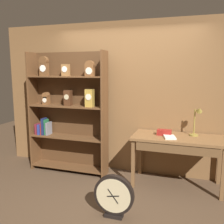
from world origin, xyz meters
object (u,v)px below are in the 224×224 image
(workbench, at_px, (178,143))
(bookshelf, at_px, (67,112))
(desk_lamp, at_px, (197,120))
(open_repair_manual, at_px, (170,137))
(toolbox_small, at_px, (164,132))
(round_clock_large, at_px, (114,196))

(workbench, bearing_deg, bookshelf, 178.26)
(desk_lamp, xyz_separation_m, open_repair_manual, (-0.37, -0.23, -0.24))
(toolbox_small, relative_size, round_clock_large, 0.40)
(toolbox_small, bearing_deg, workbench, -13.30)
(bookshelf, bearing_deg, open_repair_manual, -4.69)
(bookshelf, distance_m, desk_lamp, 2.14)
(toolbox_small, relative_size, open_repair_manual, 0.99)
(bookshelf, bearing_deg, workbench, -1.74)
(desk_lamp, xyz_separation_m, toolbox_small, (-0.47, -0.09, -0.21))
(round_clock_large, bearing_deg, workbench, 58.60)
(open_repair_manual, height_order, round_clock_large, open_repair_manual)
(open_repair_manual, bearing_deg, workbench, 22.14)
(bookshelf, bearing_deg, toolbox_small, -0.26)
(desk_lamp, bearing_deg, toolbox_small, -169.35)
(bookshelf, height_order, toolbox_small, bookshelf)
(bookshelf, relative_size, workbench, 1.54)
(round_clock_large, bearing_deg, toolbox_small, 68.25)
(desk_lamp, bearing_deg, open_repair_manual, -148.71)
(toolbox_small, distance_m, open_repair_manual, 0.17)
(bookshelf, distance_m, open_repair_manual, 1.80)
(workbench, xyz_separation_m, toolbox_small, (-0.21, 0.05, 0.13))
(bookshelf, xyz_separation_m, desk_lamp, (2.14, 0.08, -0.03))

